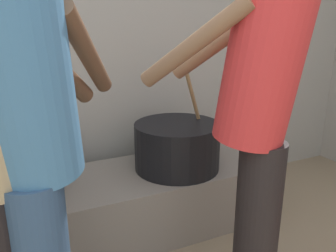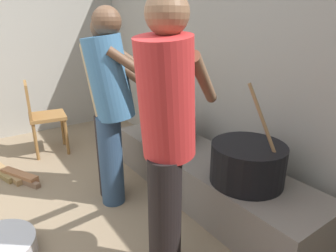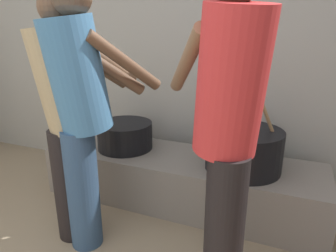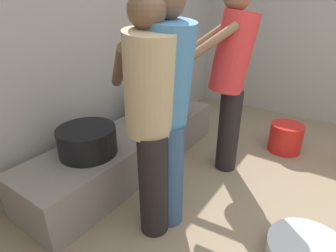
{
  "view_description": "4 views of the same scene",
  "coord_description": "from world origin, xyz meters",
  "views": [
    {
      "loc": [
        -0.25,
        -0.01,
        1.28
      ],
      "look_at": [
        0.2,
        0.95,
        0.96
      ],
      "focal_mm": 35.88,
      "sensor_mm": 36.0,
      "label": 1
    },
    {
      "loc": [
        1.88,
        0.2,
        1.51
      ],
      "look_at": [
        0.33,
        1.28,
        0.84
      ],
      "focal_mm": 31.13,
      "sensor_mm": 36.0,
      "label": 2
    },
    {
      "loc": [
        0.89,
        -0.25,
        1.34
      ],
      "look_at": [
        0.4,
        0.94,
        0.93
      ],
      "focal_mm": 31.73,
      "sensor_mm": 36.0,
      "label": 3
    },
    {
      "loc": [
        -1.53,
        0.2,
        1.5
      ],
      "look_at": [
        0.05,
        1.29,
        0.62
      ],
      "focal_mm": 28.53,
      "sensor_mm": 36.0,
      "label": 4
    }
  ],
  "objects": [
    {
      "name": "cooking_pot_main",
      "position": [
        0.65,
        1.77,
        0.54
      ],
      "size": [
        0.54,
        0.54,
        0.75
      ],
      "color": "black",
      "rests_on": "hearth_ledge"
    },
    {
      "name": "chair_brown_wood",
      "position": [
        -1.66,
        0.85,
        0.49
      ],
      "size": [
        0.45,
        0.45,
        0.88
      ],
      "color": "olive",
      "rests_on": "ground_plane"
    },
    {
      "name": "cook_in_blue_shirt",
      "position": [
        -0.22,
        1.11,
        0.94
      ],
      "size": [
        0.6,
        0.74,
        1.63
      ],
      "color": "navy",
      "rests_on": "ground_plane"
    },
    {
      "name": "firewood_pile",
      "position": [
        -1.21,
        0.39,
        0.03
      ],
      "size": [
        0.84,
        0.44,
        0.09
      ],
      "color": "#81614A",
      "rests_on": "ground_plane"
    },
    {
      "name": "cook_in_tan_shirt",
      "position": [
        -0.35,
        1.14,
        0.9
      ],
      "size": [
        0.65,
        0.72,
        1.58
      ],
      "color": "black",
      "rests_on": "ground_plane"
    },
    {
      "name": "block_enclosure_rear",
      "position": [
        0.0,
        2.32,
        1.17
      ],
      "size": [
        5.41,
        0.2,
        2.33
      ],
      "primitive_type": "cube",
      "color": "#9E998E",
      "rests_on": "ground_plane"
    },
    {
      "name": "cooking_pot_secondary",
      "position": [
        -0.34,
        1.8,
        0.51
      ],
      "size": [
        0.46,
        0.46,
        0.22
      ],
      "color": "black",
      "rests_on": "hearth_ledge"
    },
    {
      "name": "hearth_ledge",
      "position": [
        0.15,
        1.8,
        0.2
      ],
      "size": [
        2.2,
        0.6,
        0.39
      ],
      "primitive_type": "cube",
      "color": "slate",
      "rests_on": "ground_plane"
    },
    {
      "name": "cook_in_red_shirt",
      "position": [
        0.66,
        1.05,
        0.96
      ],
      "size": [
        0.65,
        0.75,
        1.67
      ],
      "color": "black",
      "rests_on": "ground_plane"
    }
  ]
}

